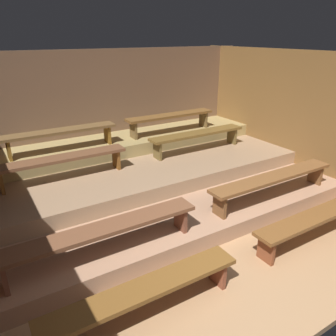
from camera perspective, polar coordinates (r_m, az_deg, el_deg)
ground at (r=5.56m, az=-0.20°, el=-7.65°), size 6.85×5.71×0.08m
wall_back at (r=7.22m, az=-10.69°, el=9.86°), size 6.85×0.06×2.45m
wall_right at (r=7.08m, az=21.68°, el=8.44°), size 0.06×5.71×2.45m
platform_lower at (r=5.95m, az=-3.28°, el=-3.76°), size 6.05×3.69×0.25m
platform_middle at (r=6.32m, az=-5.82°, el=0.22°), size 6.05×2.54×0.25m
platform_upper at (r=6.85m, az=-8.55°, el=4.06°), size 6.05×1.10×0.25m
bench_floor_left at (r=3.54m, az=-4.04°, el=-20.64°), size 2.14×0.32×0.39m
bench_floor_right at (r=5.10m, az=24.18°, el=-8.02°), size 2.14×0.32×0.39m
bench_lower_left at (r=4.00m, az=-11.19°, el=-10.77°), size 2.43×0.32×0.39m
bench_lower_right at (r=5.51m, az=17.79°, el=-1.87°), size 2.43×0.32×0.39m
bench_middle_left at (r=5.61m, az=-17.85°, el=1.26°), size 2.11×0.32×0.39m
bench_middle_right at (r=6.71m, az=5.13°, el=5.66°), size 2.11×0.32×0.39m
bench_upper_left at (r=6.25m, az=-18.12°, el=5.73°), size 2.01×0.32×0.39m
bench_upper_right at (r=7.12m, az=0.44°, el=8.77°), size 2.01×0.32×0.39m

